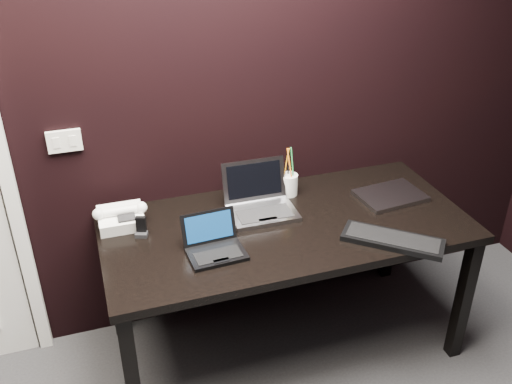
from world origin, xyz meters
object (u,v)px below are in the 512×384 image
object	(u,v)px
ext_keyboard	(393,240)
pen_cup	(289,184)
silver_laptop	(260,204)
netbook	(214,246)
desk	(286,237)
mobile_phone	(141,229)
desk_phone	(121,217)
closed_laptop	(390,195)

from	to	relation	value
ext_keyboard	pen_cup	xyz separation A→B (m)	(-0.28, 0.55, 0.05)
silver_laptop	ext_keyboard	size ratio (longest dim) A/B	0.74
netbook	pen_cup	size ratio (longest dim) A/B	0.97
netbook	pen_cup	bearing A→B (deg)	37.63
desk	netbook	xyz separation A→B (m)	(-0.38, -0.12, 0.11)
mobile_phone	desk	bearing A→B (deg)	-9.23
pen_cup	desk	bearing A→B (deg)	-113.46
silver_laptop	desk_phone	xyz separation A→B (m)	(-0.65, 0.08, 0.00)
ext_keyboard	desk	bearing A→B (deg)	142.36
closed_laptop	desk_phone	world-z (taller)	desk_phone
closed_laptop	ext_keyboard	bearing A→B (deg)	-118.45
ext_keyboard	mobile_phone	xyz separation A→B (m)	(-1.04, 0.40, 0.02)
mobile_phone	pen_cup	size ratio (longest dim) A/B	0.36
netbook	silver_laptop	xyz separation A→B (m)	(0.30, 0.26, 0.01)
desk	mobile_phone	size ratio (longest dim) A/B	18.35
ext_keyboard	desk_phone	size ratio (longest dim) A/B	1.75
closed_laptop	desk_phone	size ratio (longest dim) A/B	1.38
silver_laptop	ext_keyboard	xyz separation A→B (m)	(0.47, -0.44, -0.03)
ext_keyboard	closed_laptop	bearing A→B (deg)	61.55
desk	closed_laptop	bearing A→B (deg)	5.69
closed_laptop	desk_phone	bearing A→B (deg)	173.12
ext_keyboard	pen_cup	world-z (taller)	pen_cup
netbook	ext_keyboard	size ratio (longest dim) A/B	0.58
desk	pen_cup	size ratio (longest dim) A/B	6.60
desk_phone	pen_cup	size ratio (longest dim) A/B	0.96
desk	mobile_phone	bearing A→B (deg)	170.77
netbook	mobile_phone	bearing A→B (deg)	140.29
silver_laptop	closed_laptop	xyz separation A→B (m)	(0.66, -0.08, -0.03)
desk	desk_phone	xyz separation A→B (m)	(-0.73, 0.22, 0.12)
desk_phone	desk	bearing A→B (deg)	-16.46
silver_laptop	mobile_phone	world-z (taller)	silver_laptop
netbook	desk_phone	bearing A→B (deg)	136.15
desk_phone	pen_cup	world-z (taller)	pen_cup
desk_phone	mobile_phone	world-z (taller)	desk_phone
mobile_phone	ext_keyboard	bearing A→B (deg)	-21.25
desk	mobile_phone	distance (m)	0.67
closed_laptop	netbook	bearing A→B (deg)	-169.25
desk_phone	mobile_phone	size ratio (longest dim) A/B	2.67
closed_laptop	mobile_phone	bearing A→B (deg)	177.75
pen_cup	desk_phone	bearing A→B (deg)	-177.66
ext_keyboard	closed_laptop	xyz separation A→B (m)	(0.19, 0.36, -0.00)
netbook	desk	bearing A→B (deg)	18.21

